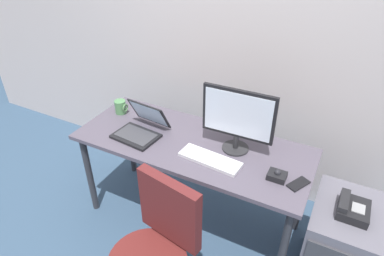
% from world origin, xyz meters
% --- Properties ---
extents(ground_plane, '(8.00, 8.00, 0.00)m').
position_xyz_m(ground_plane, '(0.00, 0.00, 0.00)').
color(ground_plane, '#334B65').
extents(back_wall, '(6.00, 0.10, 2.80)m').
position_xyz_m(back_wall, '(0.00, 0.68, 1.40)').
color(back_wall, '#BEB2B0').
rests_on(back_wall, ground).
extents(desk, '(1.66, 0.67, 0.75)m').
position_xyz_m(desk, '(0.00, 0.00, 0.67)').
color(desk, '#4E4754').
rests_on(desk, ground).
extents(file_cabinet, '(0.42, 0.53, 0.63)m').
position_xyz_m(file_cabinet, '(1.08, -0.04, 0.32)').
color(file_cabinet, '#5D5A65').
rests_on(file_cabinet, ground).
extents(desk_phone, '(0.17, 0.20, 0.09)m').
position_xyz_m(desk_phone, '(1.07, -0.06, 0.67)').
color(desk_phone, black).
rests_on(desk_phone, file_cabinet).
extents(monitor_main, '(0.48, 0.18, 0.44)m').
position_xyz_m(monitor_main, '(0.29, 0.07, 1.00)').
color(monitor_main, '#262628').
rests_on(monitor_main, desk).
extents(keyboard, '(0.42, 0.17, 0.03)m').
position_xyz_m(keyboard, '(0.20, -0.13, 0.76)').
color(keyboard, silver).
rests_on(keyboard, desk).
extents(laptop, '(0.34, 0.36, 0.22)m').
position_xyz_m(laptop, '(-0.38, -0.07, 0.80)').
color(laptop, black).
rests_on(laptop, desk).
extents(trackball_mouse, '(0.11, 0.09, 0.07)m').
position_xyz_m(trackball_mouse, '(0.63, -0.10, 0.77)').
color(trackball_mouse, black).
rests_on(trackball_mouse, desk).
extents(coffee_mug, '(0.10, 0.09, 0.11)m').
position_xyz_m(coffee_mug, '(-0.69, 0.10, 0.80)').
color(coffee_mug, '#4C814D').
rests_on(coffee_mug, desk).
extents(cell_phone, '(0.13, 0.16, 0.01)m').
position_xyz_m(cell_phone, '(0.75, -0.09, 0.75)').
color(cell_phone, black).
rests_on(cell_phone, desk).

